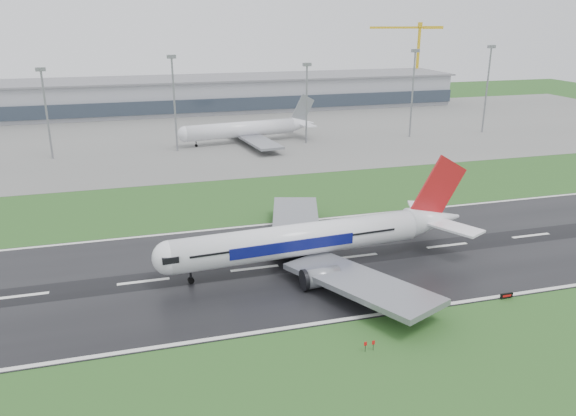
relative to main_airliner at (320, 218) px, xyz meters
name	(u,v)px	position (x,y,z in m)	size (l,w,h in m)	color
ground	(355,257)	(7.84, 1.15, -9.11)	(520.00, 520.00, 0.00)	#224E1C
runway	(355,257)	(7.84, 1.15, -9.06)	(400.00, 45.00, 0.10)	black
apron	(235,133)	(7.84, 126.15, -9.07)	(400.00, 130.00, 0.08)	slate
terminal	(212,95)	(7.84, 186.15, -1.61)	(240.00, 36.00, 15.00)	gray
main_airliner	(320,218)	(0.00, 0.00, 0.00)	(61.02, 58.11, 18.01)	white
parked_airliner	(246,121)	(8.69, 108.32, -1.18)	(53.53, 49.84, 15.69)	silver
tower_crane	(418,60)	(126.08, 201.15, 11.28)	(41.01, 2.24, 40.78)	gold
runway_sign	(506,296)	(25.39, -21.52, -8.59)	(2.30, 0.26, 1.04)	black
floodmast_1	(47,116)	(-57.19, 101.15, 4.81)	(0.64, 0.64, 27.83)	gray
floodmast_2	(175,106)	(-17.05, 101.15, 6.34)	(0.64, 0.64, 30.90)	gray
floodmast_3	(307,106)	(29.38, 101.15, 4.58)	(0.64, 0.64, 27.38)	gray
floodmast_4	(412,96)	(70.99, 101.15, 6.58)	(0.64, 0.64, 31.38)	gray
floodmast_5	(487,91)	(102.93, 101.15, 7.07)	(0.64, 0.64, 32.35)	gray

